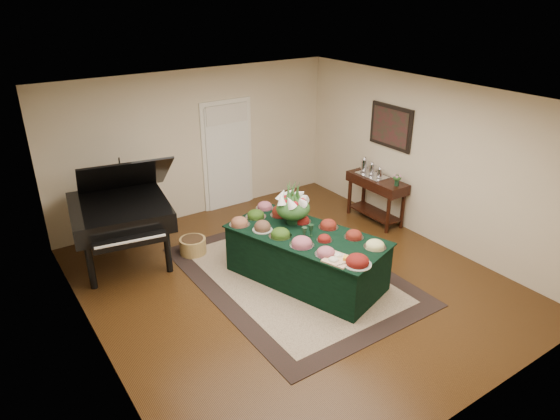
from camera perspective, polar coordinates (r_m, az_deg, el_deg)
ground at (r=7.48m, az=1.30°, el=-8.14°), size 6.00×6.00×0.00m
area_rug at (r=7.61m, az=1.37°, el=-7.44°), size 2.64×3.69×0.01m
kitchen_doorway at (r=9.63m, az=-6.00°, el=6.13°), size 1.05×0.07×2.10m
buffet_table at (r=7.32m, az=2.99°, el=-5.41°), size 1.75×2.52×0.76m
food_platters at (r=7.14m, az=2.35°, el=-2.34°), size 1.48×2.46×0.14m
cutting_board at (r=6.52m, az=6.60°, el=-5.43°), size 0.42×0.42×0.10m
green_goblets at (r=7.02m, az=3.19°, el=-2.46°), size 0.20×0.09×0.18m
floral_centerpiece at (r=7.34m, az=1.50°, el=0.69°), size 0.53×0.53×0.53m
grand_piano at (r=7.96m, az=-17.78°, el=-0.11°), size 1.75×1.90×1.75m
wicker_basket at (r=8.26m, az=-9.92°, el=-4.09°), size 0.43×0.43×0.27m
mahogany_sideboard at (r=9.23m, az=10.97°, el=2.51°), size 0.45×1.19×0.84m
tea_service at (r=9.23m, az=10.37°, el=4.63°), size 0.34×0.58×0.30m
pink_bouquet at (r=8.81m, az=13.25°, el=3.58°), size 0.17×0.17×0.21m
wall_painting at (r=9.04m, az=12.55°, el=9.28°), size 0.05×0.95×0.75m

